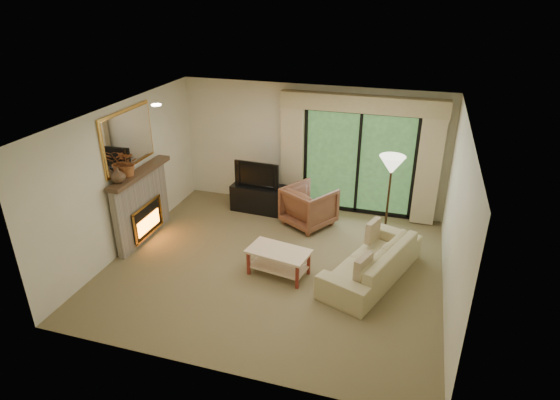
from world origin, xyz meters
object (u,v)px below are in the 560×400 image
(sofa, at_px, (372,261))
(armchair, at_px, (309,206))
(media_console, at_px, (259,198))
(coffee_table, at_px, (279,262))

(sofa, bearing_deg, armchair, -116.44)
(media_console, distance_m, sofa, 3.16)
(media_console, height_order, sofa, sofa)
(armchair, xyz_separation_m, coffee_table, (-0.06, -1.85, -0.18))
(sofa, bearing_deg, media_console, -105.08)
(armchair, relative_size, coffee_table, 0.88)
(media_console, bearing_deg, sofa, -32.34)
(media_console, distance_m, coffee_table, 2.45)
(sofa, height_order, coffee_table, sofa)
(media_console, relative_size, sofa, 0.52)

